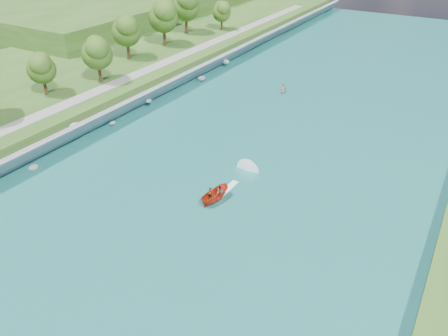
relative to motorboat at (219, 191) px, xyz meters
The scene contains 8 objects.
ground 10.59m from the motorboat, 100.38° to the right, with size 260.00×260.00×0.00m, color #2D5119.
river_water 9.84m from the motorboat, 101.17° to the left, with size 55.00×240.00×0.10m, color #175A53.
berm_west 52.79m from the motorboat, 169.50° to the left, with size 45.00×240.00×3.50m, color #2D5119.
ridge_west 119.57m from the motorboat, 134.92° to the left, with size 60.00×120.00×9.00m, color #2D5119.
riprap_bank 29.15m from the motorboat, 162.13° to the left, with size 4.17×236.00×4.27m.
riverside_path 35.82m from the motorboat, 164.37° to the left, with size 3.00×200.00×0.10m, color gray.
motorboat is the anchor object (origin of this frame).
raft 40.03m from the motorboat, 102.42° to the left, with size 3.06×3.62×1.63m.
Camera 1 is at (26.37, -29.55, 32.18)m, focal length 35.00 mm.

